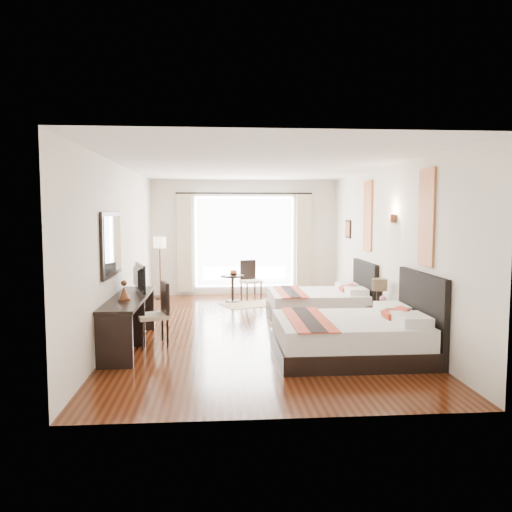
{
  "coord_description": "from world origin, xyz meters",
  "views": [
    {
      "loc": [
        -0.65,
        -8.45,
        2.02
      ],
      "look_at": [
        0.03,
        0.4,
        1.24
      ],
      "focal_mm": 35.0,
      "sensor_mm": 36.0,
      "label": 1
    }
  ],
  "objects": [
    {
      "name": "drape_left",
      "position": [
        -1.45,
        3.63,
        1.28
      ],
      "size": [
        0.35,
        0.14,
        2.35
      ],
      "primitive_type": "cube",
      "color": "beige",
      "rests_on": "floor"
    },
    {
      "name": "wall_window",
      "position": [
        0.0,
        3.75,
        1.4
      ],
      "size": [
        4.5,
        0.01,
        2.8
      ],
      "primitive_type": "cube",
      "color": "silver",
      "rests_on": "floor"
    },
    {
      "name": "bed_far",
      "position": [
        1.35,
        0.97,
        0.28
      ],
      "size": [
        1.91,
        1.49,
        1.07
      ],
      "color": "black",
      "rests_on": "floor"
    },
    {
      "name": "table_lamp",
      "position": [
        2.06,
        -0.34,
        0.78
      ],
      "size": [
        0.26,
        0.26,
        0.41
      ],
      "color": "black",
      "rests_on": "nightstand"
    },
    {
      "name": "bed_near",
      "position": [
        1.26,
        -1.74,
        0.31
      ],
      "size": [
        2.1,
        1.63,
        1.18
      ],
      "color": "black",
      "rests_on": "floor"
    },
    {
      "name": "desk_chair",
      "position": [
        -1.63,
        -0.86,
        0.29
      ],
      "size": [
        0.56,
        0.56,
        0.96
      ],
      "rotation": [
        0.0,
        0.0,
        3.45
      ],
      "color": "#BAA58F",
      "rests_on": "floor"
    },
    {
      "name": "sheer_curtain",
      "position": [
        0.0,
        3.67,
        1.3
      ],
      "size": [
        2.3,
        0.02,
        2.1
      ],
      "primitive_type": "cube",
      "color": "white",
      "rests_on": "wall_window"
    },
    {
      "name": "nightstand",
      "position": [
        2.03,
        -0.49,
        0.22
      ],
      "size": [
        0.37,
        0.46,
        0.44
      ],
      "primitive_type": "cube",
      "color": "black",
      "rests_on": "floor"
    },
    {
      "name": "mirror_frame",
      "position": [
        -2.22,
        -0.96,
        1.55
      ],
      "size": [
        0.04,
        1.25,
        0.95
      ],
      "primitive_type": "cube",
      "color": "black",
      "rests_on": "wall_desk"
    },
    {
      "name": "drape_right",
      "position": [
        1.45,
        3.63,
        1.28
      ],
      "size": [
        0.35,
        0.14,
        2.35
      ],
      "primitive_type": "cube",
      "color": "beige",
      "rests_on": "floor"
    },
    {
      "name": "wall_desk",
      "position": [
        -2.25,
        0.0,
        1.4
      ],
      "size": [
        0.01,
        7.5,
        2.8
      ],
      "primitive_type": "cube",
      "color": "silver",
      "rests_on": "floor"
    },
    {
      "name": "bronze_figurine",
      "position": [
        -1.99,
        -1.27,
        0.89
      ],
      "size": [
        0.19,
        0.19,
        0.26
      ],
      "primitive_type": null,
      "rotation": [
        0.0,
        0.0,
        0.08
      ],
      "color": "#462819",
      "rests_on": "console_desk"
    },
    {
      "name": "floor",
      "position": [
        0.0,
        0.0,
        -0.01
      ],
      "size": [
        4.5,
        7.5,
        0.01
      ],
      "primitive_type": "cube",
      "color": "black",
      "rests_on": "ground"
    },
    {
      "name": "side_table",
      "position": [
        -0.32,
        2.72,
        0.31
      ],
      "size": [
        0.53,
        0.53,
        0.61
      ],
      "primitive_type": "cylinder",
      "color": "black",
      "rests_on": "floor"
    },
    {
      "name": "vase",
      "position": [
        2.01,
        -0.66,
        0.56
      ],
      "size": [
        0.16,
        0.16,
        0.13
      ],
      "primitive_type": "imported",
      "rotation": [
        0.0,
        0.0,
        -0.43
      ],
      "color": "black",
      "rests_on": "nightstand"
    },
    {
      "name": "console_desk",
      "position": [
        -1.99,
        -0.96,
        0.38
      ],
      "size": [
        0.5,
        2.2,
        0.76
      ],
      "primitive_type": "cube",
      "color": "black",
      "rests_on": "floor"
    },
    {
      "name": "floor_lamp",
      "position": [
        -2.0,
        3.26,
        1.22
      ],
      "size": [
        0.29,
        0.29,
        1.45
      ],
      "color": "black",
      "rests_on": "floor"
    },
    {
      "name": "television",
      "position": [
        -1.97,
        -0.41,
        0.97
      ],
      "size": [
        0.33,
        0.76,
        0.44
      ],
      "primitive_type": "imported",
      "rotation": [
        0.0,
        0.0,
        1.89
      ],
      "color": "black",
      "rests_on": "console_desk"
    },
    {
      "name": "fruit_bowl",
      "position": [
        -0.3,
        2.71,
        0.64
      ],
      "size": [
        0.22,
        0.22,
        0.05
      ],
      "primitive_type": "imported",
      "rotation": [
        0.0,
        0.0,
        0.09
      ],
      "color": "#402217",
      "rests_on": "side_table"
    },
    {
      "name": "wall_sconce",
      "position": [
        2.19,
        -0.49,
        1.92
      ],
      "size": [
        0.1,
        0.14,
        0.14
      ],
      "primitive_type": "cube",
      "color": "#462819",
      "rests_on": "wall_headboard"
    },
    {
      "name": "mirror_glass",
      "position": [
        -2.19,
        -0.96,
        1.55
      ],
      "size": [
        0.01,
        1.12,
        0.82
      ],
      "primitive_type": "cube",
      "color": "white",
      "rests_on": "mirror_frame"
    },
    {
      "name": "window_chair",
      "position": [
        0.11,
        3.08,
        0.27
      ],
      "size": [
        0.54,
        0.54,
        0.9
      ],
      "rotation": [
        0.0,
        0.0,
        -1.22
      ],
      "color": "#BAA58F",
      "rests_on": "floor"
    },
    {
      "name": "jute_rug",
      "position": [
        0.04,
        2.34,
        0.01
      ],
      "size": [
        1.39,
        1.18,
        0.01
      ],
      "primitive_type": "cube",
      "rotation": [
        0.0,
        0.0,
        0.38
      ],
      "color": "tan",
      "rests_on": "floor"
    },
    {
      "name": "ceiling",
      "position": [
        0.0,
        0.0,
        2.79
      ],
      "size": [
        4.5,
        7.5,
        0.02
      ],
      "primitive_type": "cube",
      "color": "white",
      "rests_on": "wall_headboard"
    },
    {
      "name": "art_panel_far",
      "position": [
        2.23,
        0.97,
        1.95
      ],
      "size": [
        0.03,
        0.5,
        1.35
      ],
      "primitive_type": "cube",
      "color": "#9A2F16",
      "rests_on": "wall_headboard"
    },
    {
      "name": "wall_headboard",
      "position": [
        2.25,
        0.0,
        1.4
      ],
      "size": [
        0.01,
        7.5,
        2.8
      ],
      "primitive_type": "cube",
      "color": "silver",
      "rests_on": "floor"
    },
    {
      "name": "art_panel_near",
      "position": [
        2.23,
        -1.74,
        1.95
      ],
      "size": [
        0.03,
        0.5,
        1.35
      ],
      "primitive_type": "cube",
      "color": "#9A2F16",
      "rests_on": "wall_headboard"
    },
    {
      "name": "wall_entry",
      "position": [
        0.0,
        -3.75,
        1.4
      ],
      "size": [
        4.5,
        0.01,
        2.8
      ],
      "primitive_type": "cube",
      "color": "silver",
      "rests_on": "floor"
    },
    {
      "name": "window_glass",
      "position": [
        0.0,
        3.73,
        1.3
      ],
      "size": [
        2.4,
        0.02,
        2.2
      ],
      "primitive_type": "cube",
      "color": "white",
      "rests_on": "wall_window"
    }
  ]
}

